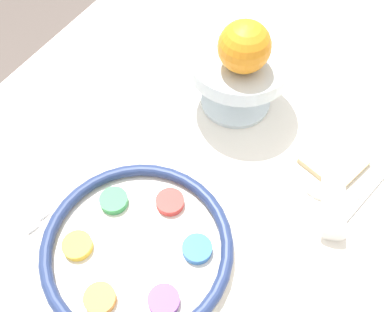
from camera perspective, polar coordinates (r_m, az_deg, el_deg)
ground_plane at (r=1.48m, az=2.15°, el=-16.32°), size 8.00×8.00×0.00m
dining_table at (r=1.13m, az=2.74°, el=-10.70°), size 1.26×0.95×0.74m
seder_plate at (r=0.72m, az=-6.96°, el=-11.49°), size 0.30×0.30×0.03m
fruit_stand at (r=0.82m, az=6.05°, el=11.20°), size 0.19×0.19×0.13m
orange_fruit at (r=0.75m, az=6.67°, el=13.62°), size 0.09×0.09×0.09m
bread_plate at (r=0.83m, az=17.45°, el=-0.93°), size 0.16×0.16×0.02m
napkin_roll at (r=0.78m, az=17.52°, el=-4.52°), size 0.16×0.10×0.04m
fork_left at (r=0.83m, az=-23.07°, el=-4.22°), size 0.07×0.20×0.01m
fork_right at (r=0.84m, az=-21.71°, el=-2.74°), size 0.07×0.20×0.01m
spoon at (r=0.81m, az=20.30°, el=-5.18°), size 0.18×0.06×0.01m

